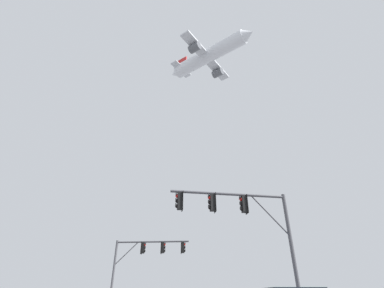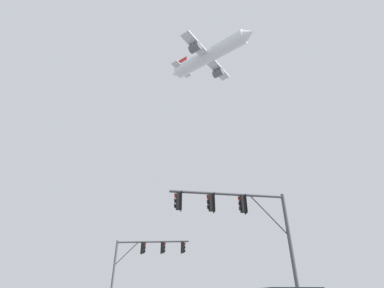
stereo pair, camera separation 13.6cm
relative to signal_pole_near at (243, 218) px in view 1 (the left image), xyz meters
name	(u,v)px [view 1 (the left image)]	position (x,y,z in m)	size (l,w,h in m)	color
signal_pole_near	(243,218)	(0.00, 0.00, 0.00)	(6.53, 0.82, 6.49)	#4C4C51
signal_pole_far	(145,255)	(-6.04, 11.93, -0.42)	(6.60, 1.23, 5.91)	#4C4C51
airplane	(209,56)	(3.07, 28.42, 42.65)	(17.73, 15.73, 5.76)	white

